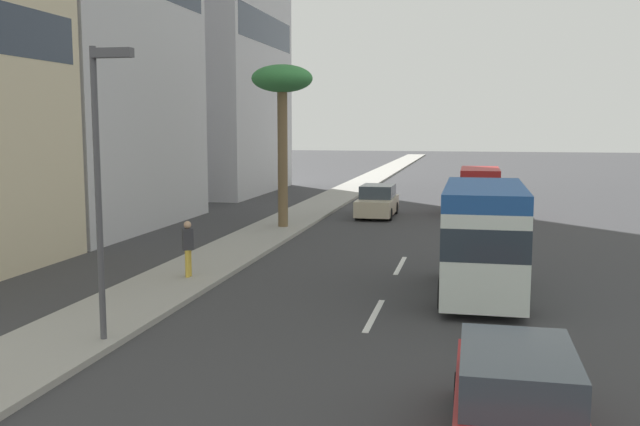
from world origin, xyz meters
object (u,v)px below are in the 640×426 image
car_lead (377,202)px  palm_tree (282,88)px  van_second (480,188)px  car_fourth (516,403)px  pedestrian_near_lamp (188,246)px  street_lamp (102,160)px  minibus_third (484,236)px

car_lead → palm_tree: size_ratio=0.60×
van_second → palm_tree: size_ratio=0.62×
car_fourth → pedestrian_near_lamp: pedestrian_near_lamp is taller
street_lamp → minibus_third: bearing=-51.6°
pedestrian_near_lamp → van_second: bearing=31.7°
minibus_third → palm_tree: 15.27m
minibus_third → palm_tree: size_ratio=0.81×
car_lead → car_fourth: (-27.00, -5.67, -0.02)m
pedestrian_near_lamp → palm_tree: (11.36, 0.01, 5.42)m
minibus_third → car_fourth: bearing=-177.9°
car_fourth → street_lamp: bearing=67.9°
van_second → car_fourth: size_ratio=1.00×
minibus_third → pedestrian_near_lamp: size_ratio=3.44×
palm_tree → minibus_third: bearing=-141.7°
car_lead → van_second: bearing=109.9°
minibus_third → pedestrian_near_lamp: 9.01m
pedestrian_near_lamp → street_lamp: (-6.49, -0.80, 3.00)m
car_lead → street_lamp: street_lamp is taller
minibus_third → street_lamp: 10.71m
car_fourth → palm_tree: size_ratio=0.62×
car_lead → palm_tree: palm_tree is taller
minibus_third → street_lamp: size_ratio=0.95×
palm_tree → van_second: bearing=-49.9°
pedestrian_near_lamp → palm_tree: palm_tree is taller
van_second → minibus_third: minibus_third is taller
pedestrian_near_lamp → street_lamp: size_ratio=0.28×
van_second → pedestrian_near_lamp: size_ratio=2.62×
car_lead → street_lamp: 23.94m
pedestrian_near_lamp → palm_tree: 12.59m
pedestrian_near_lamp → street_lamp: street_lamp is taller
car_lead → street_lamp: size_ratio=0.70×
car_lead → palm_tree: bearing=-33.0°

